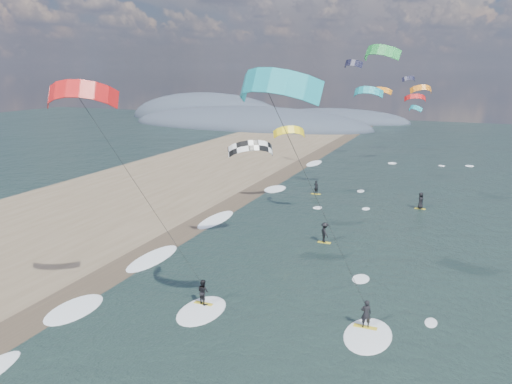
% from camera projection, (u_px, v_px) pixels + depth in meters
% --- Properties ---
extents(wet_sand_strip, '(3.00, 240.00, 0.00)m').
position_uv_depth(wet_sand_strip, '(100.00, 281.00, 34.82)').
color(wet_sand_strip, '#382D23').
rests_on(wet_sand_strip, ground).
extents(coastal_hills, '(80.00, 41.00, 15.00)m').
position_uv_depth(coastal_hills, '(242.00, 122.00, 134.68)').
color(coastal_hills, '#3D4756').
rests_on(coastal_hills, ground).
extents(kitesurfer_near_a, '(7.80, 8.76, 14.99)m').
position_uv_depth(kitesurfer_near_a, '(288.00, 142.00, 22.59)').
color(kitesurfer_near_a, gold).
rests_on(kitesurfer_near_a, ground).
extents(kitesurfer_near_b, '(7.02, 8.66, 14.49)m').
position_uv_depth(kitesurfer_near_b, '(121.00, 169.00, 26.19)').
color(kitesurfer_near_b, gold).
rests_on(kitesurfer_near_b, ground).
extents(far_kitesurfers, '(12.95, 16.78, 1.80)m').
position_uv_depth(far_kitesurfers, '(358.00, 213.00, 47.95)').
color(far_kitesurfers, gold).
rests_on(far_kitesurfers, ground).
extents(bg_kite_field, '(13.88, 73.51, 10.11)m').
position_uv_depth(bg_kite_field, '(378.00, 94.00, 66.08)').
color(bg_kite_field, teal).
rests_on(bg_kite_field, ground).
extents(shoreline_surf, '(2.40, 79.40, 0.11)m').
position_uv_depth(shoreline_surf, '(153.00, 260.00, 38.62)').
color(shoreline_surf, white).
rests_on(shoreline_surf, ground).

